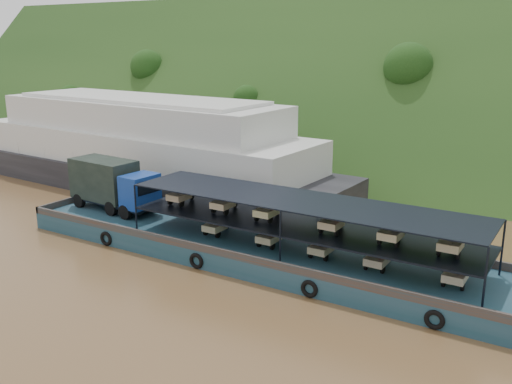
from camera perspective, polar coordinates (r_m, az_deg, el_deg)
The scene contains 4 objects.
ground at distance 39.88m, azimuth 0.19°, elevation -5.79°, with size 160.00×160.00×0.00m, color brown.
hillside at distance 71.95m, azimuth 15.34°, elevation 3.13°, with size 140.00×28.00×28.00m, color #1B3814.
cargo_barge at distance 38.99m, azimuth -2.49°, elevation -4.29°, with size 35.00×7.18×5.10m.
passenger_ferry at distance 57.48m, azimuth -11.40°, elevation 4.36°, with size 43.97×12.83×8.81m.
Camera 1 is at (19.43, -31.81, 14.19)m, focal length 40.00 mm.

